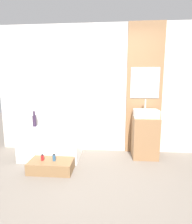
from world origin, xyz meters
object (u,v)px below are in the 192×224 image
(bathtub, at_px, (52,143))
(wooden_step_bench, at_px, (51,166))
(vase_round_light, at_px, (40,124))
(bottle_soap_secondary, at_px, (54,158))
(sink, at_px, (146,113))
(vase_tall_dark, at_px, (34,120))
(bottle_soap_primary, at_px, (42,158))

(bathtub, distance_m, wooden_step_bench, 0.65)
(wooden_step_bench, xyz_separation_m, vase_round_light, (-0.52, 0.88, 0.48))
(vase_round_light, height_order, bottle_soap_secondary, vase_round_light)
(sink, distance_m, vase_tall_dark, 2.29)
(vase_round_light, xyz_separation_m, bottle_soap_primary, (0.38, -0.88, -0.34))
(sink, bearing_deg, vase_round_light, 176.02)
(wooden_step_bench, distance_m, bottle_soap_primary, 0.20)
(vase_round_light, relative_size, bottle_soap_secondary, 0.78)
(vase_tall_dark, relative_size, bottle_soap_primary, 3.21)
(vase_tall_dark, relative_size, bottle_soap_secondary, 2.82)
(vase_round_light, bearing_deg, bathtub, -39.01)
(wooden_step_bench, height_order, sink, sink)
(wooden_step_bench, distance_m, vase_round_light, 1.13)
(bathtub, bearing_deg, bottle_soap_secondary, -68.93)
(vase_round_light, relative_size, bottle_soap_primary, 0.89)
(bottle_soap_primary, height_order, bottle_soap_secondary, bottle_soap_secondary)
(sink, bearing_deg, vase_tall_dark, 176.06)
(bathtub, height_order, wooden_step_bench, bathtub)
(vase_tall_dark, height_order, bottle_soap_primary, vase_tall_dark)
(vase_round_light, distance_m, bottle_soap_primary, 1.01)
(wooden_step_bench, bearing_deg, sink, 23.94)
(wooden_step_bench, distance_m, bottle_soap_secondary, 0.15)
(bathtub, bearing_deg, vase_round_light, 140.99)
(bathtub, xyz_separation_m, sink, (1.81, 0.13, 0.60))
(vase_tall_dark, bearing_deg, wooden_step_bench, -53.91)
(sink, height_order, bottle_soap_secondary, sink)
(wooden_step_bench, bearing_deg, bottle_soap_secondary, 0.00)
(bathtub, xyz_separation_m, vase_round_light, (-0.34, 0.28, 0.31))
(wooden_step_bench, bearing_deg, bottle_soap_primary, -180.00)
(bathtub, height_order, vase_tall_dark, vase_tall_dark)
(bottle_soap_secondary, bearing_deg, wooden_step_bench, 180.00)
(vase_tall_dark, distance_m, vase_round_light, 0.15)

